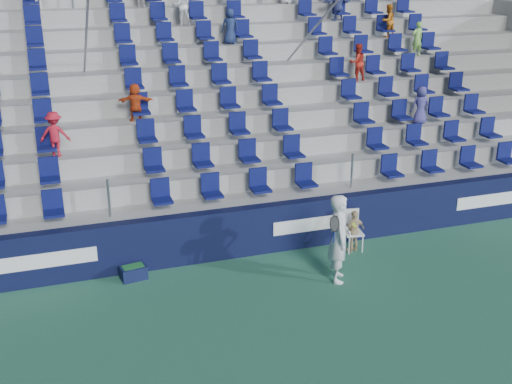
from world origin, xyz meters
TOP-DOWN VIEW (x-y plane):
  - ground at (0.00, 0.00)m, footprint 70.00×70.00m
  - sponsor_wall at (0.00, 3.15)m, footprint 24.00×0.32m
  - grandstand at (-0.00, 8.24)m, footprint 24.00×8.17m
  - tennis_player at (1.60, 1.30)m, footprint 0.76×0.85m
  - line_judge_chair at (2.58, 2.65)m, footprint 0.49×0.51m
  - line_judge at (2.58, 2.50)m, footprint 0.66×0.42m
  - ball_bin at (-2.67, 2.75)m, footprint 0.61×0.45m

SIDE VIEW (x-z plane):
  - ground at x=0.00m, z-range 0.00..0.00m
  - ball_bin at x=-2.67m, z-range 0.01..0.33m
  - line_judge at x=2.58m, z-range 0.00..1.05m
  - line_judge_chair at x=2.58m, z-range 0.07..1.07m
  - sponsor_wall at x=0.00m, z-range 0.00..1.20m
  - tennis_player at x=1.60m, z-range 0.00..2.00m
  - grandstand at x=0.00m, z-range -1.18..5.45m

